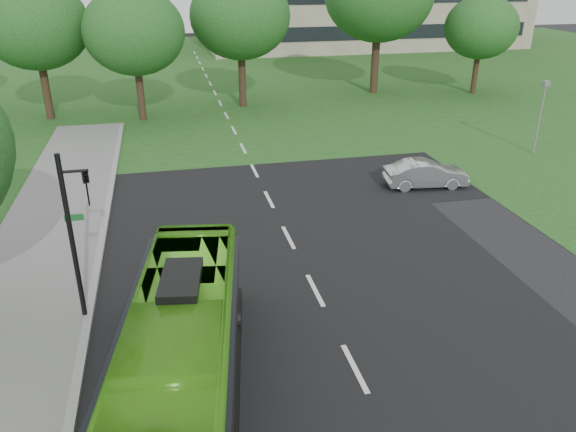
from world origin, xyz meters
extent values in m
plane|color=black|center=(0.00, 0.00, 0.00)|extent=(160.00, 160.00, 0.00)
cube|color=black|center=(0.00, 20.00, 0.01)|extent=(14.00, 120.00, 0.01)
cube|color=black|center=(0.00, 14.00, 0.01)|extent=(80.00, 12.00, 0.01)
cube|color=silver|center=(0.00, 15.00, 0.02)|extent=(0.15, 90.00, 0.01)
cube|color=#25501A|center=(0.00, 45.00, 0.01)|extent=(120.00, 60.00, 0.01)
cylinder|color=black|center=(-12.01, 27.84, 1.75)|extent=(0.53, 0.53, 3.50)
ellipsoid|color=#1B4A18|center=(-12.01, 27.84, 6.28)|extent=(6.95, 6.95, 5.91)
cylinder|color=black|center=(-5.74, 26.15, 1.60)|extent=(0.48, 0.48, 3.19)
ellipsoid|color=#1B4A18|center=(-5.74, 26.15, 5.82)|extent=(6.57, 6.57, 5.58)
cylinder|color=black|center=(1.59, 28.68, 1.80)|extent=(0.54, 0.54, 3.60)
ellipsoid|color=#1B4A18|center=(1.59, 28.68, 6.46)|extent=(7.15, 7.15, 6.08)
cylinder|color=black|center=(12.95, 31.13, 2.13)|extent=(0.64, 0.64, 4.26)
cylinder|color=black|center=(20.95, 29.07, 1.47)|extent=(0.44, 0.44, 2.93)
ellipsoid|color=#1B4A18|center=(20.95, 29.07, 5.24)|extent=(5.77, 5.77, 4.91)
imported|color=#4EAE1B|center=(-4.45, -2.45, 1.43)|extent=(3.99, 10.52, 2.86)
imported|color=silver|center=(7.65, 10.00, 0.65)|extent=(4.05, 1.77, 1.30)
cylinder|color=black|center=(-7.20, 2.00, 2.60)|extent=(0.15, 0.15, 5.21)
cylinder|color=black|center=(-6.84, 2.00, 4.68)|extent=(0.73, 0.08, 0.08)
imported|color=black|center=(-6.58, 2.00, 4.16)|extent=(0.23, 0.25, 1.04)
cube|color=#195926|center=(-7.04, 2.00, 3.33)|extent=(0.52, 0.04, 0.19)
cylinder|color=gray|center=(16.00, 13.55, 1.91)|extent=(0.11, 0.11, 3.82)
cube|color=gray|center=(16.00, 13.55, 3.91)|extent=(0.40, 0.37, 0.29)
camera|label=1|loc=(-4.34, -13.22, 9.77)|focal=35.00mm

